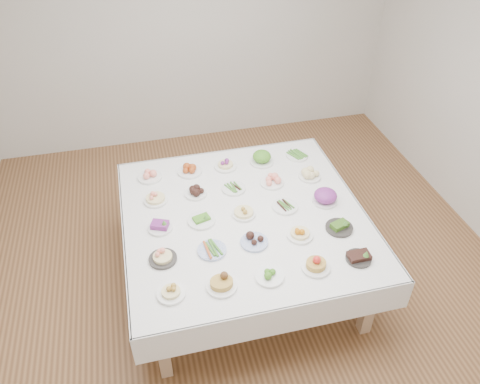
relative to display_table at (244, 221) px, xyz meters
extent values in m
plane|color=brown|center=(-0.02, 0.10, -0.68)|extent=(5.00, 5.00, 0.00)
cube|color=beige|center=(-0.02, 2.60, 0.72)|extent=(5.00, 0.02, 2.80)
cube|color=white|center=(0.00, 0.00, 0.04)|extent=(2.01, 2.01, 0.06)
cube|color=white|center=(0.00, 1.00, -0.07)|extent=(2.03, 0.01, 0.28)
cube|color=white|center=(0.00, -1.00, -0.07)|extent=(2.03, 0.02, 0.28)
cube|color=white|center=(1.00, 0.00, -0.07)|extent=(0.02, 2.03, 0.28)
cube|color=white|center=(-1.00, 0.00, -0.07)|extent=(0.01, 2.03, 0.28)
cube|color=tan|center=(-0.82, -0.82, -0.33)|extent=(0.09, 0.09, 0.69)
cube|color=tan|center=(0.82, -0.82, -0.33)|extent=(0.09, 0.09, 0.69)
cube|color=tan|center=(-0.82, 0.82, -0.33)|extent=(0.09, 0.09, 0.69)
cube|color=tan|center=(0.82, 0.82, -0.33)|extent=(0.09, 0.09, 0.69)
cylinder|color=white|center=(-0.71, -0.71, 0.08)|extent=(0.20, 0.20, 0.02)
cylinder|color=white|center=(-0.35, -0.72, 0.08)|extent=(0.22, 0.22, 0.02)
cylinder|color=white|center=(0.01, -0.72, 0.08)|extent=(0.21, 0.21, 0.02)
cylinder|color=white|center=(0.36, -0.71, 0.08)|extent=(0.21, 0.21, 0.02)
cylinder|color=#2D2A28|center=(0.71, -0.71, 0.08)|extent=(0.19, 0.19, 0.02)
cylinder|color=#2D2A28|center=(-0.72, -0.36, 0.08)|extent=(0.21, 0.21, 0.02)
cylinder|color=#4C66B2|center=(-0.35, -0.36, 0.08)|extent=(0.22, 0.22, 0.02)
cylinder|color=#4C66B2|center=(-0.01, -0.35, 0.08)|extent=(0.22, 0.22, 0.02)
cylinder|color=white|center=(0.37, -0.36, 0.08)|extent=(0.21, 0.21, 0.02)
cylinder|color=#2D2A28|center=(0.71, -0.36, 0.08)|extent=(0.22, 0.22, 0.02)
cylinder|color=white|center=(-0.71, -0.01, 0.08)|extent=(0.20, 0.20, 0.02)
cylinder|color=white|center=(-0.36, 0.00, 0.08)|extent=(0.23, 0.23, 0.02)
cylinder|color=white|center=(-0.01, 0.00, 0.08)|extent=(0.19, 0.19, 0.02)
cylinder|color=white|center=(0.36, 0.01, 0.08)|extent=(0.22, 0.22, 0.02)
cylinder|color=white|center=(0.72, 0.00, 0.08)|extent=(0.21, 0.21, 0.02)
cylinder|color=white|center=(-0.71, 0.36, 0.08)|extent=(0.21, 0.21, 0.02)
cylinder|color=white|center=(-0.35, 0.37, 0.08)|extent=(0.20, 0.20, 0.02)
cylinder|color=white|center=(-0.01, 0.36, 0.08)|extent=(0.21, 0.21, 0.02)
cylinder|color=white|center=(0.35, 0.36, 0.08)|extent=(0.22, 0.22, 0.02)
cylinder|color=white|center=(0.72, 0.37, 0.08)|extent=(0.20, 0.20, 0.02)
cylinder|color=white|center=(-0.72, 0.71, 0.08)|extent=(0.22, 0.22, 0.02)
cylinder|color=white|center=(-0.35, 0.71, 0.08)|extent=(0.23, 0.23, 0.02)
cylinder|color=white|center=(-0.01, 0.71, 0.08)|extent=(0.21, 0.21, 0.02)
cylinder|color=white|center=(0.35, 0.71, 0.08)|extent=(0.23, 0.23, 0.02)
cylinder|color=white|center=(0.72, 0.72, 0.08)|extent=(0.21, 0.21, 0.02)
camera|label=1|loc=(-0.75, -2.88, 2.67)|focal=35.00mm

